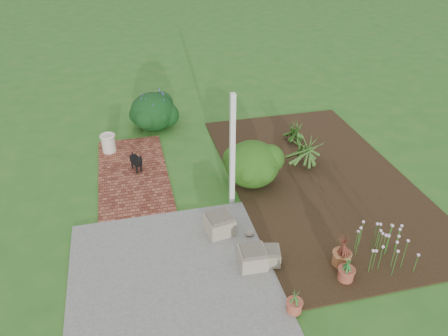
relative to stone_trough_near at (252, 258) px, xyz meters
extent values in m
plane|color=#24621F|center=(-0.17, 1.85, -0.20)|extent=(80.00, 80.00, 0.00)
cube|color=slate|center=(-1.42, 0.10, -0.18)|extent=(3.50, 3.50, 0.04)
cube|color=#59261C|center=(-1.87, 3.60, -0.18)|extent=(1.60, 3.50, 0.04)
cube|color=black|center=(2.33, 2.35, -0.18)|extent=(4.00, 7.00, 0.03)
cube|color=white|center=(0.13, 1.95, 1.05)|extent=(0.10, 0.10, 2.50)
cube|color=gray|center=(0.00, 0.00, 0.00)|extent=(0.49, 0.49, 0.31)
cube|color=gray|center=(0.31, 0.00, -0.03)|extent=(0.46, 0.46, 0.26)
cube|color=gray|center=(-0.36, 1.02, 0.01)|extent=(0.59, 0.59, 0.34)
cube|color=black|center=(-1.77, 3.69, 0.10)|extent=(0.27, 0.39, 0.16)
cylinder|color=black|center=(-1.78, 3.55, -0.07)|extent=(0.04, 0.04, 0.18)
cylinder|color=black|center=(-1.68, 3.59, -0.07)|extent=(0.04, 0.04, 0.18)
cylinder|color=black|center=(-1.87, 3.79, -0.07)|extent=(0.04, 0.04, 0.18)
cylinder|color=black|center=(-1.77, 3.83, -0.07)|extent=(0.04, 0.04, 0.18)
sphere|color=black|center=(-1.70, 3.49, 0.23)|extent=(0.15, 0.15, 0.15)
cone|color=black|center=(-1.84, 3.87, 0.21)|extent=(0.09, 0.12, 0.13)
cylinder|color=beige|center=(-2.39, 4.78, 0.07)|extent=(0.43, 0.43, 0.46)
ellipsoid|color=#0B380A|center=(0.75, 2.55, 0.35)|extent=(1.30, 1.30, 1.04)
cylinder|color=#9E5F35|center=(1.55, -0.34, -0.04)|extent=(0.35, 0.35, 0.26)
cylinder|color=#984633|center=(1.46, -0.69, -0.05)|extent=(0.34, 0.34, 0.22)
cylinder|color=#A54B38|center=(0.35, -1.13, -0.06)|extent=(0.29, 0.29, 0.21)
ellipsoid|color=black|center=(-1.13, 5.96, 0.34)|extent=(1.49, 1.49, 1.06)
camera|label=1|loc=(-1.82, -5.42, 5.39)|focal=35.00mm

